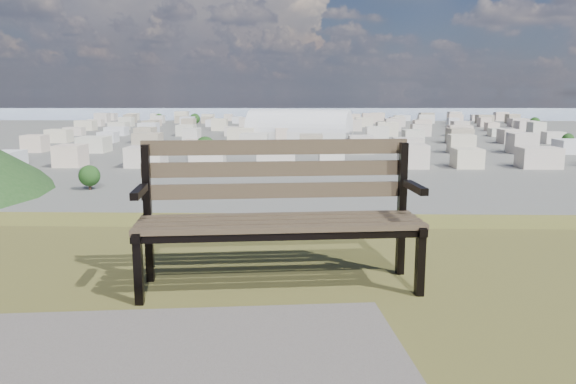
{
  "coord_description": "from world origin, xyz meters",
  "views": [
    {
      "loc": [
        -1.18,
        -1.28,
        26.28
      ],
      "look_at": [
        -1.33,
        4.29,
        25.3
      ],
      "focal_mm": 35.0,
      "sensor_mm": 36.0,
      "label": 1
    }
  ],
  "objects": [
    {
      "name": "park_bench",
      "position": [
        -1.34,
        2.4,
        25.55
      ],
      "size": [
        1.9,
        0.8,
        0.96
      ],
      "rotation": [
        0.0,
        0.0,
        0.11
      ],
      "color": "#473929",
      "rests_on": "hilltop_mesa"
    },
    {
      "name": "arena",
      "position": [
        -3.27,
        305.16,
        5.49
      ],
      "size": [
        59.24,
        36.55,
        23.28
      ],
      "rotation": [
        0.0,
        0.0,
        -0.26
      ],
      "color": "silver",
      "rests_on": "ground"
    },
    {
      "name": "city_blocks",
      "position": [
        0.0,
        394.44,
        3.5
      ],
      "size": [
        395.0,
        361.0,
        7.0
      ],
      "color": "beige",
      "rests_on": "ground"
    },
    {
      "name": "city_trees",
      "position": [
        -26.39,
        319.0,
        4.83
      ],
      "size": [
        406.52,
        387.2,
        9.98
      ],
      "color": "#2F1F17",
      "rests_on": "ground"
    },
    {
      "name": "bay_water",
      "position": [
        0.0,
        900.0,
        0.0
      ],
      "size": [
        2400.0,
        700.0,
        0.12
      ],
      "primitive_type": "cube",
      "color": "#8690AB",
      "rests_on": "ground"
    },
    {
      "name": "far_hills",
      "position": [
        -60.92,
        1402.93,
        25.47
      ],
      "size": [
        2050.0,
        340.0,
        60.0
      ],
      "color": "#94A4B8",
      "rests_on": "ground"
    }
  ]
}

